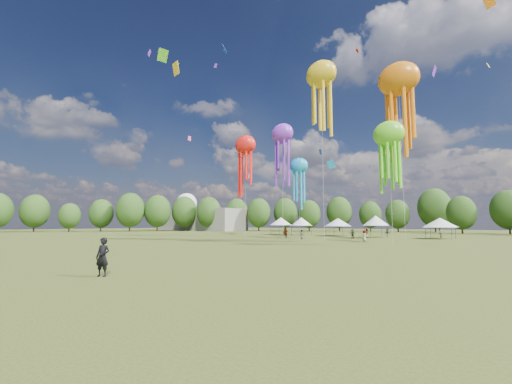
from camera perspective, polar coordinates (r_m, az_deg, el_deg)
The scene contains 10 objects.
ground at distance 28.11m, azimuth -27.09°, elevation -10.43°, with size 300.00×300.00×0.00m, color #384416.
observer_main at distance 18.30m, azimuth -25.52°, elevation -10.34°, with size 0.71×0.47×1.96m, color black.
spectator_near at distance 56.20m, azimuth 8.13°, elevation -7.45°, with size 0.77×0.60×1.59m, color gray.
spectators_far at distance 63.00m, azimuth 18.41°, elevation -6.97°, with size 27.87×21.45×1.82m.
festival_tents at distance 71.10m, azimuth 14.77°, elevation -5.11°, with size 40.15×9.19×4.21m.
show_kites at distance 56.59m, azimuth 11.79°, elevation 11.75°, with size 38.65×13.66×30.14m.
small_kites at distance 63.67m, azimuth 15.03°, elevation 17.82°, with size 74.98×56.46×37.29m.
treeline at distance 79.50m, azimuth 17.84°, elevation -2.54°, with size 201.57×95.24×13.43m.
hangar at distance 128.29m, azimuth -9.94°, elevation -4.92°, with size 40.00×12.00×8.00m, color gray.
radome at distance 144.66m, azimuth -12.20°, elevation -2.58°, with size 9.00×9.00×16.00m.
Camera 1 is at (25.64, -11.20, 2.66)m, focal length 22.59 mm.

